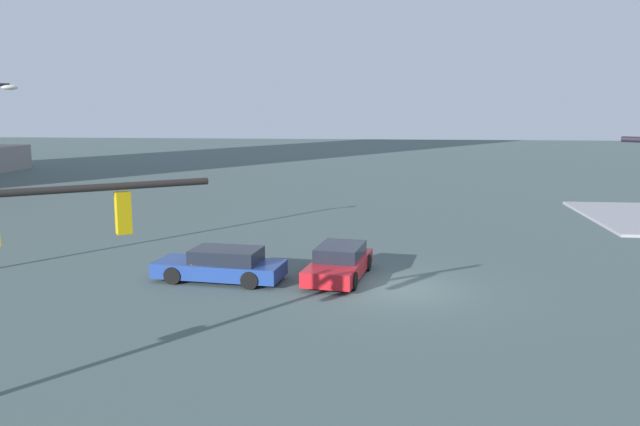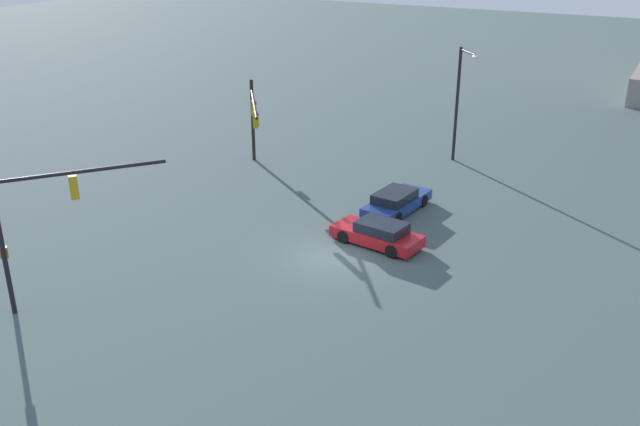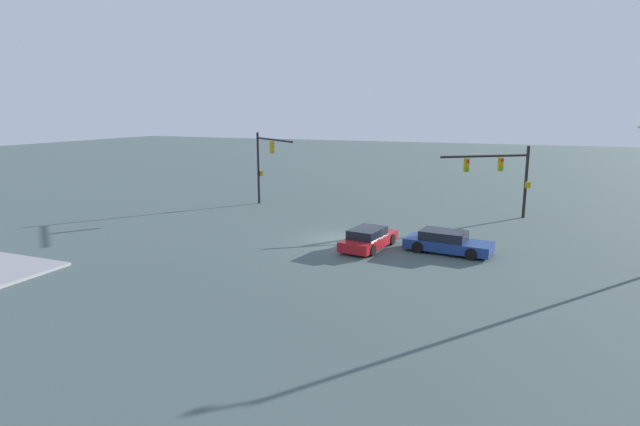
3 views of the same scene
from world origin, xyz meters
TOP-DOWN VIEW (x-y plane):
  - ground_plane at (0.00, 0.00)m, footprint 197.45×197.45m
  - traffic_signal_near_corner at (-8.08, -9.37)m, footprint 4.49×5.23m
  - traffic_signal_opposite_side at (-10.08, 8.78)m, footprint 4.18×5.95m
  - streetlamp_curved_arm at (0.43, 16.27)m, footprint 1.79×1.96m
  - sedan_car_approaching at (1.21, 2.24)m, footprint 4.62×2.41m
  - sedan_car_waiting_far at (0.38, 6.51)m, footprint 2.36×4.88m

SIDE VIEW (x-z plane):
  - ground_plane at x=0.00m, z-range 0.00..0.00m
  - sedan_car_approaching at x=1.21m, z-range -0.03..1.18m
  - sedan_car_waiting_far at x=0.38m, z-range -0.03..1.18m
  - traffic_signal_opposite_side at x=-10.08m, z-range 0.92..6.18m
  - traffic_signal_near_corner at x=-8.08m, z-range 1.05..7.02m
  - streetlamp_curved_arm at x=0.43m, z-range 0.63..7.92m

